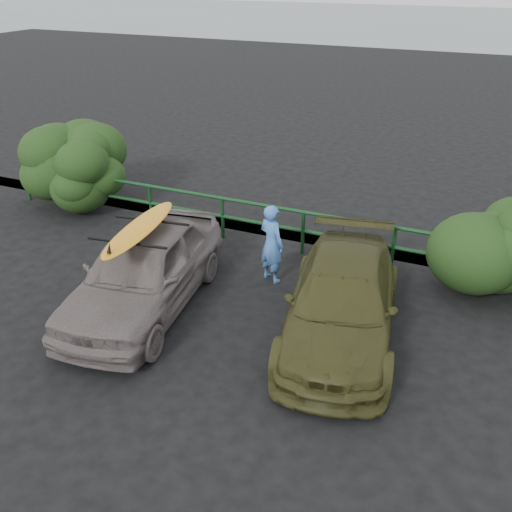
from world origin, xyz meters
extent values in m
plane|color=black|center=(0.00, 0.00, 0.00)|extent=(80.00, 80.00, 0.00)
plane|color=slate|center=(0.00, 60.00, 0.00)|extent=(200.00, 200.00, 0.00)
imported|color=slate|center=(-0.94, 1.70, 0.77)|extent=(2.44, 4.74, 1.54)
imported|color=#3E3F1B|center=(2.68, 2.30, 0.66)|extent=(2.66, 4.81, 1.32)
imported|color=#467FD4|center=(0.82, 3.60, 0.83)|extent=(0.71, 0.60, 1.65)
ellipsoid|color=orange|center=(-0.94, 1.70, 1.63)|extent=(0.90, 2.65, 0.08)
camera|label=1|loc=(4.73, -5.90, 5.85)|focal=40.00mm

